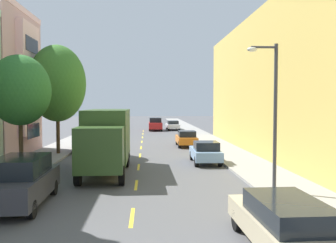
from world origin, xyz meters
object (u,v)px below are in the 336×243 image
Objects in this scene: parked_suv_charcoal at (21,181)px; parked_sedan_white at (173,125)px; street_tree_third at (57,83)px; parked_hatchback_sky at (205,152)px; delivery_box_truck at (107,137)px; moving_red_sedan at (155,124)px; parked_wagon_champagne at (284,223)px; parked_hatchback_orange at (186,138)px; street_lamp at (272,106)px; parked_sedan_silver at (112,126)px; street_tree_second at (20,90)px; parked_pickup_teal at (107,129)px; parked_wagon_burgundy at (90,142)px; parked_hatchback_forest at (116,124)px.

parked_sedan_white is at bearing 77.55° from parked_suv_charcoal.
parked_hatchback_sky is at bearing -23.23° from street_tree_third.
moving_red_sedan is (3.60, 32.41, -1.05)m from delivery_box_truck.
parked_sedan_white is (0.27, 44.97, -0.05)m from parked_wagon_champagne.
street_lamp is at bearing -84.50° from parked_hatchback_orange.
parked_wagon_champagne is 44.16m from moving_red_sedan.
parked_suv_charcoal is (0.06, -37.55, 0.24)m from parked_sedan_silver.
street_tree_second is 1.45× the size of parked_sedan_silver.
parked_pickup_teal reaches higher than parked_hatchback_orange.
parked_wagon_burgundy is (0.18, -21.37, 0.05)m from parked_sedan_silver.
parked_wagon_champagne is (-0.25, -14.34, 0.05)m from parked_hatchback_sky.
street_lamp is at bearing -46.63° from street_tree_third.
parked_hatchback_orange is 20.44m from moving_red_sedan.
parked_wagon_burgundy reaches higher than parked_sedan_silver.
street_tree_second reaches higher than moving_red_sedan.
parked_wagon_champagne is 1.18× the size of parked_hatchback_forest.
parked_hatchback_forest is 13.67m from parked_pickup_teal.
street_tree_third is 1.86× the size of parked_sedan_silver.
street_tree_third is 26.80m from moving_red_sedan.
parked_hatchback_orange is (0.02, 23.80, -0.05)m from parked_wagon_champagne.
street_tree_third is 9.34m from delivery_box_truck.
parked_sedan_silver is 6.26m from parked_hatchback_forest.
moving_red_sedan is (8.20, 25.10, -4.59)m from street_tree_third.
parked_sedan_white is (-1.47, 39.03, -3.14)m from street_lamp.
parked_hatchback_sky is at bearing 18.13° from street_tree_second.
street_lamp is at bearing -87.84° from parked_sedan_white.
parked_hatchback_orange is 26.35m from parked_hatchback_forest.
street_tree_third is 14.98m from parked_suv_charcoal.
delivery_box_truck is at bearing -83.64° from parked_pickup_teal.
parked_hatchback_orange is (8.61, 18.92, -0.23)m from parked_suv_charcoal.
delivery_box_truck reaches higher than parked_pickup_teal.
parked_pickup_teal is (-0.14, 13.96, 0.02)m from parked_wagon_burgundy.
street_tree_third is 2.10× the size of parked_hatchback_orange.
parked_sedan_silver is at bearing 107.58° from parked_hatchback_sky.
delivery_box_truck is 7.35m from parked_suv_charcoal.
street_tree_second is at bearing -101.74° from parked_wagon_burgundy.
parked_hatchback_orange is at bearing -83.20° from moving_red_sedan.
street_tree_second is 31.94m from parked_sedan_silver.
delivery_box_truck is 1.71× the size of moving_red_sedan.
moving_red_sedan is at bearing 14.99° from parked_sedan_silver.
parked_wagon_burgundy is at bearing 104.74° from delivery_box_truck.
parked_suv_charcoal reaches higher than parked_pickup_teal.
parked_suv_charcoal is 20.79m from parked_hatchback_orange.
parked_sedan_white is (0.25, 21.17, -0.01)m from parked_hatchback_orange.
delivery_box_truck is 37.12m from parked_hatchback_forest.
parked_hatchback_forest is (-8.65, 48.68, -0.05)m from parked_wagon_champagne.
parked_hatchback_orange is (-0.23, 9.46, 0.00)m from parked_hatchback_sky.
moving_red_sedan reaches higher than parked_wagon_champagne.
street_tree_third is 1.58× the size of parked_pickup_teal.
parked_hatchback_forest is (-10.39, 42.75, -3.13)m from street_lamp.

